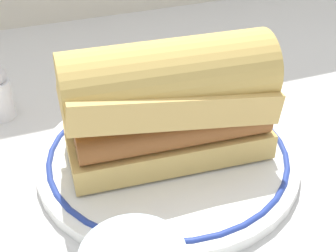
{
  "coord_description": "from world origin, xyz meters",
  "views": [
    {
      "loc": [
        -0.12,
        -0.37,
        0.31
      ],
      "look_at": [
        0.01,
        -0.01,
        0.04
      ],
      "focal_mm": 50.32,
      "sensor_mm": 36.0,
      "label": 1
    }
  ],
  "objects": [
    {
      "name": "ground_plane",
      "position": [
        0.0,
        0.0,
        0.0
      ],
      "size": [
        1.5,
        1.5,
        0.0
      ],
      "primitive_type": "plane",
      "color": "silver"
    },
    {
      "name": "plate",
      "position": [
        0.01,
        -0.01,
        0.01
      ],
      "size": [
        0.27,
        0.27,
        0.01
      ],
      "color": "white",
      "rests_on": "ground_plane"
    },
    {
      "name": "sausage_sandwich",
      "position": [
        0.01,
        -0.01,
        0.07
      ],
      "size": [
        0.2,
        0.1,
        0.12
      ],
      "rotation": [
        0.0,
        0.0,
        -0.07
      ],
      "color": "tan",
      "rests_on": "plate"
    }
  ]
}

